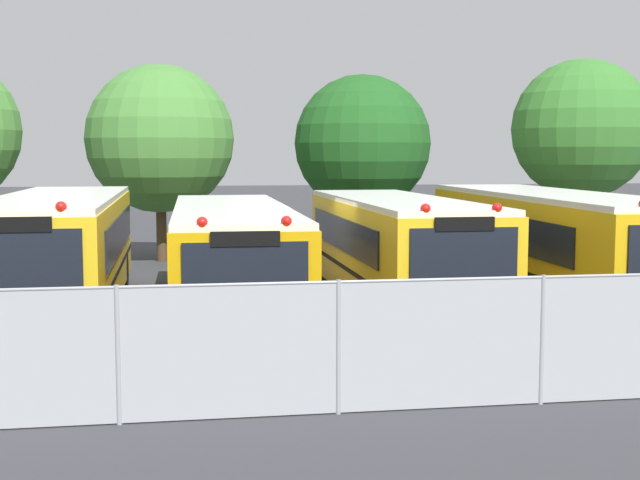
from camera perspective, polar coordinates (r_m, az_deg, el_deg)
ground_plane at (r=19.62m, az=-0.49°, el=-4.66°), size 160.00×160.00×0.00m
school_bus_0 at (r=19.57m, az=-16.78°, el=-0.62°), size 2.62×10.68×2.77m
school_bus_1 at (r=19.21m, az=-5.88°, el=-0.90°), size 2.69×10.79×2.52m
school_bus_2 at (r=19.71m, az=5.06°, el=-0.52°), size 2.50×9.52×2.67m
school_bus_3 at (r=20.79m, az=15.05°, el=-0.21°), size 2.83×11.47×2.77m
tree_1 at (r=28.81m, az=-10.54°, el=6.75°), size 4.84×4.84×6.45m
tree_2 at (r=29.59m, az=2.91°, el=6.53°), size 4.64×4.64×6.22m
tree_3 at (r=29.39m, az=16.93°, el=7.15°), size 4.50×4.50×6.58m
chainlink_fence at (r=11.74m, az=1.22°, el=-6.92°), size 17.50×0.07×1.84m
traffic_cone at (r=13.01m, az=-15.66°, el=-9.08°), size 0.38×0.38×0.50m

